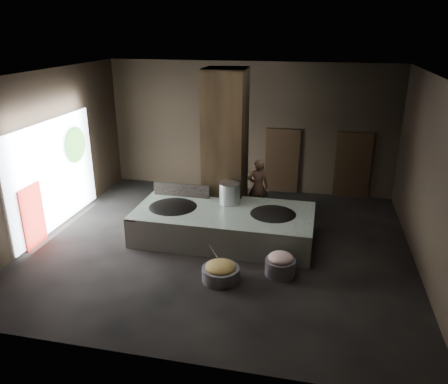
% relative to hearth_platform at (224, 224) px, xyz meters
% --- Properties ---
extents(floor, '(10.00, 9.00, 0.10)m').
position_rel_hearth_platform_xyz_m(floor, '(0.01, -0.40, -0.47)').
color(floor, black).
rests_on(floor, ground).
extents(ceiling, '(10.00, 9.00, 0.10)m').
position_rel_hearth_platform_xyz_m(ceiling, '(0.01, -0.40, 4.13)').
color(ceiling, black).
rests_on(ceiling, back_wall).
extents(back_wall, '(10.00, 0.10, 4.50)m').
position_rel_hearth_platform_xyz_m(back_wall, '(0.01, 4.15, 1.83)').
color(back_wall, black).
rests_on(back_wall, ground).
extents(front_wall, '(10.00, 0.10, 4.50)m').
position_rel_hearth_platform_xyz_m(front_wall, '(0.01, -4.95, 1.83)').
color(front_wall, black).
rests_on(front_wall, ground).
extents(left_wall, '(0.10, 9.00, 4.50)m').
position_rel_hearth_platform_xyz_m(left_wall, '(-5.04, -0.40, 1.83)').
color(left_wall, black).
rests_on(left_wall, ground).
extents(right_wall, '(0.10, 9.00, 4.50)m').
position_rel_hearth_platform_xyz_m(right_wall, '(5.06, -0.40, 1.83)').
color(right_wall, black).
rests_on(right_wall, ground).
extents(pillar, '(1.20, 1.20, 4.50)m').
position_rel_hearth_platform_xyz_m(pillar, '(-0.29, 1.50, 1.83)').
color(pillar, black).
rests_on(pillar, ground).
extents(hearth_platform, '(4.90, 2.38, 0.85)m').
position_rel_hearth_platform_xyz_m(hearth_platform, '(0.00, 0.00, 0.00)').
color(hearth_platform, '#B7C7B3').
rests_on(hearth_platform, ground).
extents(platform_cap, '(4.77, 2.29, 0.03)m').
position_rel_hearth_platform_xyz_m(platform_cap, '(0.00, -0.00, 0.39)').
color(platform_cap, black).
rests_on(platform_cap, hearth_platform).
extents(wok_left, '(1.54, 1.54, 0.42)m').
position_rel_hearth_platform_xyz_m(wok_left, '(-1.45, -0.05, 0.33)').
color(wok_left, black).
rests_on(wok_left, hearth_platform).
extents(wok_left_rim, '(1.57, 1.57, 0.05)m').
position_rel_hearth_platform_xyz_m(wok_left_rim, '(-1.45, -0.05, 0.40)').
color(wok_left_rim, black).
rests_on(wok_left_rim, hearth_platform).
extents(wok_right, '(1.43, 1.43, 0.40)m').
position_rel_hearth_platform_xyz_m(wok_right, '(1.35, 0.05, 0.33)').
color(wok_right, black).
rests_on(wok_right, hearth_platform).
extents(wok_right_rim, '(1.46, 1.46, 0.05)m').
position_rel_hearth_platform_xyz_m(wok_right_rim, '(1.35, 0.05, 0.40)').
color(wok_right_rim, black).
rests_on(wok_right_rim, hearth_platform).
extents(stock_pot, '(0.59, 0.59, 0.64)m').
position_rel_hearth_platform_xyz_m(stock_pot, '(0.05, 0.55, 0.71)').
color(stock_pot, '#B9BDC1').
rests_on(stock_pot, hearth_platform).
extents(splash_guard, '(1.70, 0.08, 0.42)m').
position_rel_hearth_platform_xyz_m(splash_guard, '(-1.45, 0.75, 0.61)').
color(splash_guard, black).
rests_on(splash_guard, hearth_platform).
extents(cook, '(0.75, 0.61, 1.77)m').
position_rel_hearth_platform_xyz_m(cook, '(0.66, 1.98, 0.46)').
color(cook, brown).
rests_on(cook, ground).
extents(veg_basin, '(1.14, 1.14, 0.32)m').
position_rel_hearth_platform_xyz_m(veg_basin, '(0.39, -2.13, -0.26)').
color(veg_basin, gray).
rests_on(veg_basin, ground).
extents(veg_fill, '(0.72, 0.72, 0.22)m').
position_rel_hearth_platform_xyz_m(veg_fill, '(0.39, -2.13, -0.07)').
color(veg_fill, '#96A34E').
rests_on(veg_fill, veg_basin).
extents(ladle, '(0.27, 0.26, 0.62)m').
position_rel_hearth_platform_xyz_m(ladle, '(0.24, -1.98, 0.13)').
color(ladle, '#B9BDC1').
rests_on(ladle, veg_basin).
extents(meat_basin, '(0.77, 0.77, 0.40)m').
position_rel_hearth_platform_xyz_m(meat_basin, '(1.73, -1.59, -0.23)').
color(meat_basin, gray).
rests_on(meat_basin, ground).
extents(meat_fill, '(0.60, 0.60, 0.23)m').
position_rel_hearth_platform_xyz_m(meat_fill, '(1.73, -1.59, 0.03)').
color(meat_fill, tan).
rests_on(meat_fill, meat_basin).
extents(doorway_near, '(1.18, 0.08, 2.38)m').
position_rel_hearth_platform_xyz_m(doorway_near, '(1.21, 4.05, 0.68)').
color(doorway_near, black).
rests_on(doorway_near, ground).
extents(doorway_near_glow, '(0.78, 0.04, 1.84)m').
position_rel_hearth_platform_xyz_m(doorway_near_glow, '(1.48, 4.18, 0.63)').
color(doorway_near_glow, '#8C6647').
rests_on(doorway_near_glow, ground).
extents(doorway_far, '(1.18, 0.08, 2.38)m').
position_rel_hearth_platform_xyz_m(doorway_far, '(3.61, 4.05, 0.68)').
color(doorway_far, black).
rests_on(doorway_far, ground).
extents(doorway_far_glow, '(0.81, 0.04, 1.91)m').
position_rel_hearth_platform_xyz_m(doorway_far_glow, '(3.81, 4.18, 0.63)').
color(doorway_far_glow, '#8C6647').
rests_on(doorway_far_glow, ground).
extents(left_opening, '(0.04, 4.20, 3.10)m').
position_rel_hearth_platform_xyz_m(left_opening, '(-4.94, -0.20, 1.18)').
color(left_opening, white).
rests_on(left_opening, ground).
extents(pavilion_sliver, '(0.05, 0.90, 1.70)m').
position_rel_hearth_platform_xyz_m(pavilion_sliver, '(-4.87, -1.50, 0.43)').
color(pavilion_sliver, maroon).
rests_on(pavilion_sliver, ground).
extents(tree_silhouette, '(0.28, 1.10, 1.10)m').
position_rel_hearth_platform_xyz_m(tree_silhouette, '(-4.84, 0.90, 1.78)').
color(tree_silhouette, '#194714').
rests_on(tree_silhouette, left_opening).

